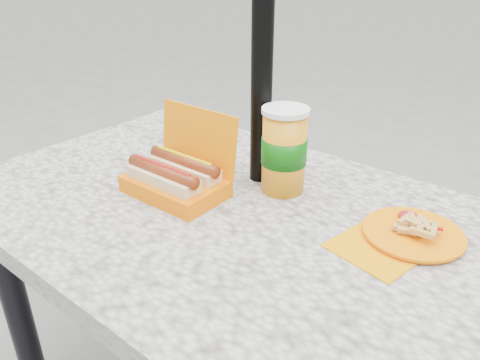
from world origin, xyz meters
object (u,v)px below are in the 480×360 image
Objects in this scene: umbrella_pole at (263,34)px; fries_plate at (410,233)px; soda_cup at (284,150)px; hotdog_box at (177,177)px.

fries_plate is at bearing -3.73° from umbrella_pole.
umbrella_pole is at bearing 176.27° from fries_plate.
soda_cup is (-0.32, 0.01, 0.09)m from fries_plate.
umbrella_pole is 10.86× the size of soda_cup.
fries_plate is (0.40, -0.03, -0.34)m from umbrella_pole.
hotdog_box reaches higher than fries_plate.
umbrella_pole is 0.37m from hotdog_box.
soda_cup is (0.08, -0.02, -0.25)m from umbrella_pole.
soda_cup is at bearing 178.18° from fries_plate.
hotdog_box is 1.14× the size of soda_cup.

